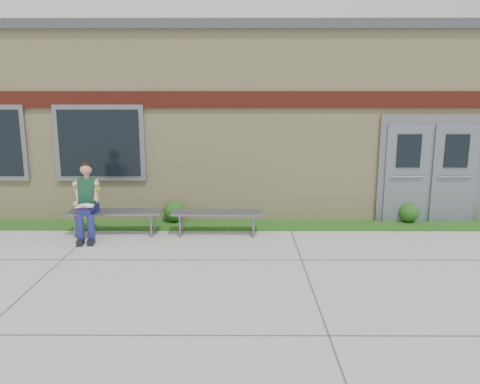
{
  "coord_description": "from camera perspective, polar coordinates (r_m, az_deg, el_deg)",
  "views": [
    {
      "loc": [
        0.01,
        -6.89,
        2.69
      ],
      "look_at": [
        -0.03,
        1.7,
        0.91
      ],
      "focal_mm": 35.0,
      "sensor_mm": 36.0,
      "label": 1
    }
  ],
  "objects": [
    {
      "name": "shrub_east",
      "position": [
        10.66,
        19.87,
        -2.36
      ],
      "size": [
        0.42,
        0.42,
        0.42
      ],
      "primitive_type": "sphere",
      "color": "#284913",
      "rests_on": "grass_strip"
    },
    {
      "name": "bench_left",
      "position": [
        9.49,
        -14.96,
        -2.88
      ],
      "size": [
        1.83,
        0.54,
        0.47
      ],
      "rotation": [
        0.0,
        0.0,
        0.02
      ],
      "color": "slate",
      "rests_on": "ground"
    },
    {
      "name": "bench_right",
      "position": [
        9.18,
        -2.8,
        -3.05
      ],
      "size": [
        1.78,
        0.52,
        0.46
      ],
      "rotation": [
        0.0,
        0.0,
        -0.01
      ],
      "color": "slate",
      "rests_on": "ground"
    },
    {
      "name": "shrub_mid",
      "position": [
        10.15,
        -8.03,
        -2.36
      ],
      "size": [
        0.45,
        0.45,
        0.45
      ],
      "primitive_type": "sphere",
      "color": "#284913",
      "rests_on": "grass_strip"
    },
    {
      "name": "school_building",
      "position": [
        12.89,
        0.23,
        9.09
      ],
      "size": [
        16.2,
        6.22,
        4.2
      ],
      "color": "beige",
      "rests_on": "ground"
    },
    {
      "name": "ground",
      "position": [
        7.39,
        0.19,
        -9.63
      ],
      "size": [
        80.0,
        80.0,
        0.0
      ],
      "primitive_type": "plane",
      "color": "#9E9E99",
      "rests_on": "ground"
    },
    {
      "name": "girl",
      "position": [
        9.33,
        -18.16,
        -0.88
      ],
      "size": [
        0.56,
        0.9,
        1.45
      ],
      "rotation": [
        0.0,
        0.0,
        0.14
      ],
      "color": "navy",
      "rests_on": "ground"
    },
    {
      "name": "grass_strip",
      "position": [
        9.86,
        0.21,
        -4.07
      ],
      "size": [
        16.0,
        0.8,
        0.02
      ],
      "primitive_type": "cube",
      "color": "#284913",
      "rests_on": "ground"
    }
  ]
}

